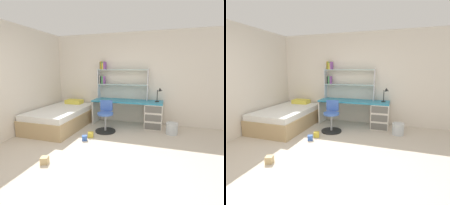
{
  "view_description": "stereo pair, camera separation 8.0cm",
  "coord_description": "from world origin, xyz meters",
  "views": [
    {
      "loc": [
        1.07,
        -2.36,
        1.57
      ],
      "look_at": [
        -0.2,
        1.74,
        0.76
      ],
      "focal_mm": 28.36,
      "sensor_mm": 36.0,
      "label": 1
    },
    {
      "loc": [
        1.15,
        -2.34,
        1.57
      ],
      "look_at": [
        -0.2,
        1.74,
        0.76
      ],
      "focal_mm": 28.36,
      "sensor_mm": 36.0,
      "label": 2
    }
  ],
  "objects": [
    {
      "name": "ground_plane",
      "position": [
        0.0,
        0.0,
        -0.01
      ],
      "size": [
        5.57,
        6.49,
        0.02
      ],
      "primitive_type": "cube",
      "color": "beige"
    },
    {
      "name": "room_shell",
      "position": [
        -1.25,
        1.28,
        1.3
      ],
      "size": [
        5.57,
        6.49,
        2.6
      ],
      "color": "silver",
      "rests_on": "ground_plane"
    },
    {
      "name": "desk",
      "position": [
        0.56,
        2.42,
        0.41
      ],
      "size": [
        1.94,
        0.6,
        0.71
      ],
      "color": "teal",
      "rests_on": "ground_plane"
    },
    {
      "name": "bookshelf_hutch",
      "position": [
        -0.34,
        2.6,
        1.34
      ],
      "size": [
        1.47,
        0.22,
        1.08
      ],
      "color": "silver",
      "rests_on": "desk"
    },
    {
      "name": "desk_lamp",
      "position": [
        0.91,
        2.43,
        0.96
      ],
      "size": [
        0.2,
        0.17,
        0.38
      ],
      "color": "black",
      "rests_on": "desk"
    },
    {
      "name": "swivel_chair",
      "position": [
        -0.37,
        1.74,
        0.31
      ],
      "size": [
        0.52,
        0.52,
        0.78
      ],
      "color": "black",
      "rests_on": "ground_plane"
    },
    {
      "name": "bed_platform",
      "position": [
        -1.66,
        1.74,
        0.26
      ],
      "size": [
        1.22,
        1.99,
        0.64
      ],
      "color": "tan",
      "rests_on": "ground_plane"
    },
    {
      "name": "waste_bin",
      "position": [
        1.25,
        2.02,
        0.14
      ],
      "size": [
        0.28,
        0.28,
        0.28
      ],
      "primitive_type": "cylinder",
      "color": "silver",
      "rests_on": "ground_plane"
    },
    {
      "name": "toy_block_natural_0",
      "position": [
        -0.83,
        -0.07,
        0.06
      ],
      "size": [
        0.15,
        0.15,
        0.12
      ],
      "primitive_type": "cube",
      "rotation": [
        0.0,
        0.0,
        0.34
      ],
      "color": "tan",
      "rests_on": "ground_plane"
    },
    {
      "name": "toy_block_blue_1",
      "position": [
        -0.62,
        1.04,
        0.05
      ],
      "size": [
        0.15,
        0.15,
        0.11
      ],
      "primitive_type": "cube",
      "rotation": [
        0.0,
        0.0,
        2.03
      ],
      "color": "#3860B7",
      "rests_on": "ground_plane"
    },
    {
      "name": "toy_block_yellow_2",
      "position": [
        -0.57,
        1.25,
        0.06
      ],
      "size": [
        0.15,
        0.15,
        0.12
      ],
      "primitive_type": "cube",
      "rotation": [
        0.0,
        0.0,
        0.32
      ],
      "color": "gold",
      "rests_on": "ground_plane"
    }
  ]
}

